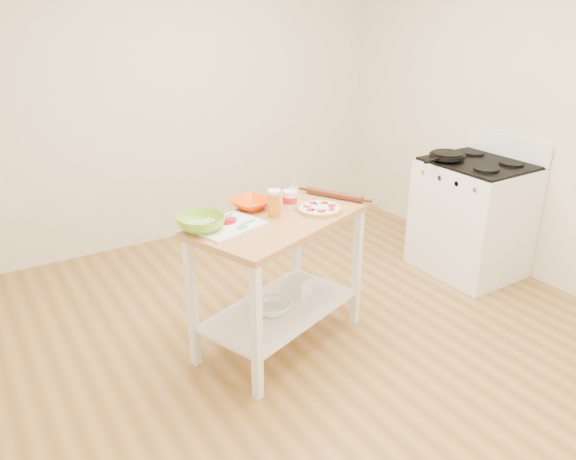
{
  "coord_description": "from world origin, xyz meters",
  "views": [
    {
      "loc": [
        -1.9,
        -2.58,
        2.15
      ],
      "look_at": [
        -0.24,
        0.1,
        0.83
      ],
      "focal_mm": 35.0,
      "sensor_mm": 36.0,
      "label": 1
    }
  ],
  "objects_px": {
    "prep_island": "(279,255)",
    "beer_pint": "(274,203)",
    "rolling_pin": "(335,195)",
    "pizza": "(320,209)",
    "green_bowl": "(201,223)",
    "gas_stove": "(472,217)",
    "skillet": "(447,156)",
    "cutting_board": "(226,225)",
    "knife": "(216,223)",
    "yogurt_tub": "(290,199)",
    "shelf_bin": "(300,285)",
    "spatula": "(245,224)",
    "shelf_glass_bowl": "(272,308)",
    "orange_bowl": "(251,204)"
  },
  "relations": [
    {
      "from": "orange_bowl",
      "to": "skillet",
      "type": "bearing_deg",
      "value": 1.56
    },
    {
      "from": "prep_island",
      "to": "shelf_bin",
      "type": "xyz_separation_m",
      "value": [
        0.22,
        0.1,
        -0.32
      ]
    },
    {
      "from": "pizza",
      "to": "green_bowl",
      "type": "bearing_deg",
      "value": 172.07
    },
    {
      "from": "prep_island",
      "to": "knife",
      "type": "distance_m",
      "value": 0.48
    },
    {
      "from": "beer_pint",
      "to": "shelf_glass_bowl",
      "type": "distance_m",
      "value": 0.69
    },
    {
      "from": "gas_stove",
      "to": "rolling_pin",
      "type": "relative_size",
      "value": 2.74
    },
    {
      "from": "spatula",
      "to": "pizza",
      "type": "bearing_deg",
      "value": -17.19
    },
    {
      "from": "rolling_pin",
      "to": "green_bowl",
      "type": "bearing_deg",
      "value": -177.68
    },
    {
      "from": "knife",
      "to": "yogurt_tub",
      "type": "xyz_separation_m",
      "value": [
        0.53,
        0.02,
        0.04
      ]
    },
    {
      "from": "knife",
      "to": "gas_stove",
      "type": "bearing_deg",
      "value": -26.3
    },
    {
      "from": "knife",
      "to": "rolling_pin",
      "type": "xyz_separation_m",
      "value": [
        0.88,
        0.02,
        0.01
      ]
    },
    {
      "from": "knife",
      "to": "rolling_pin",
      "type": "relative_size",
      "value": 0.6
    },
    {
      "from": "skillet",
      "to": "spatula",
      "type": "distance_m",
      "value": 2.0
    },
    {
      "from": "prep_island",
      "to": "spatula",
      "type": "bearing_deg",
      "value": -173.89
    },
    {
      "from": "orange_bowl",
      "to": "yogurt_tub",
      "type": "xyz_separation_m",
      "value": [
        0.22,
        -0.13,
        0.03
      ]
    },
    {
      "from": "prep_island",
      "to": "beer_pint",
      "type": "relative_size",
      "value": 7.49
    },
    {
      "from": "green_bowl",
      "to": "rolling_pin",
      "type": "xyz_separation_m",
      "value": [
        0.98,
        0.04,
        -0.02
      ]
    },
    {
      "from": "rolling_pin",
      "to": "spatula",
      "type": "bearing_deg",
      "value": -170.02
    },
    {
      "from": "prep_island",
      "to": "skillet",
      "type": "xyz_separation_m",
      "value": [
        1.73,
        0.28,
        0.33
      ]
    },
    {
      "from": "skillet",
      "to": "green_bowl",
      "type": "relative_size",
      "value": 1.59
    },
    {
      "from": "gas_stove",
      "to": "shelf_glass_bowl",
      "type": "relative_size",
      "value": 4.65
    },
    {
      "from": "pizza",
      "to": "rolling_pin",
      "type": "height_order",
      "value": "rolling_pin"
    },
    {
      "from": "yogurt_tub",
      "to": "shelf_bin",
      "type": "distance_m",
      "value": 0.64
    },
    {
      "from": "cutting_board",
      "to": "beer_pint",
      "type": "xyz_separation_m",
      "value": [
        0.33,
        -0.0,
        0.08
      ]
    },
    {
      "from": "spatula",
      "to": "cutting_board",
      "type": "bearing_deg",
      "value": 130.94
    },
    {
      "from": "prep_island",
      "to": "orange_bowl",
      "type": "height_order",
      "value": "orange_bowl"
    },
    {
      "from": "rolling_pin",
      "to": "beer_pint",
      "type": "bearing_deg",
      "value": -172.02
    },
    {
      "from": "skillet",
      "to": "cutting_board",
      "type": "distance_m",
      "value": 2.09
    },
    {
      "from": "knife",
      "to": "rolling_pin",
      "type": "distance_m",
      "value": 0.88
    },
    {
      "from": "cutting_board",
      "to": "orange_bowl",
      "type": "relative_size",
      "value": 1.87
    },
    {
      "from": "green_bowl",
      "to": "yogurt_tub",
      "type": "height_order",
      "value": "yogurt_tub"
    },
    {
      "from": "prep_island",
      "to": "cutting_board",
      "type": "relative_size",
      "value": 2.71
    },
    {
      "from": "orange_bowl",
      "to": "green_bowl",
      "type": "height_order",
      "value": "green_bowl"
    },
    {
      "from": "knife",
      "to": "cutting_board",
      "type": "bearing_deg",
      "value": -76.09
    },
    {
      "from": "prep_island",
      "to": "shelf_glass_bowl",
      "type": "distance_m",
      "value": 0.36
    },
    {
      "from": "gas_stove",
      "to": "rolling_pin",
      "type": "distance_m",
      "value": 1.49
    },
    {
      "from": "knife",
      "to": "green_bowl",
      "type": "distance_m",
      "value": 0.11
    },
    {
      "from": "gas_stove",
      "to": "beer_pint",
      "type": "xyz_separation_m",
      "value": [
        -1.93,
        -0.07,
        0.51
      ]
    },
    {
      "from": "knife",
      "to": "green_bowl",
      "type": "relative_size",
      "value": 0.88
    },
    {
      "from": "orange_bowl",
      "to": "beer_pint",
      "type": "bearing_deg",
      "value": -74.13
    },
    {
      "from": "gas_stove",
      "to": "shelf_bin",
      "type": "relative_size",
      "value": 8.89
    },
    {
      "from": "prep_island",
      "to": "gas_stove",
      "type": "bearing_deg",
      "value": 3.17
    },
    {
      "from": "cutting_board",
      "to": "spatula",
      "type": "distance_m",
      "value": 0.11
    },
    {
      "from": "prep_island",
      "to": "gas_stove",
      "type": "distance_m",
      "value": 1.93
    },
    {
      "from": "skillet",
      "to": "beer_pint",
      "type": "xyz_separation_m",
      "value": [
        -1.74,
        -0.25,
        0.01
      ]
    },
    {
      "from": "spatula",
      "to": "orange_bowl",
      "type": "distance_m",
      "value": 0.31
    },
    {
      "from": "gas_stove",
      "to": "cutting_board",
      "type": "distance_m",
      "value": 2.3
    },
    {
      "from": "green_bowl",
      "to": "shelf_glass_bowl",
      "type": "xyz_separation_m",
      "value": [
        0.41,
        -0.09,
        -0.65
      ]
    },
    {
      "from": "knife",
      "to": "shelf_glass_bowl",
      "type": "bearing_deg",
      "value": -46.35
    },
    {
      "from": "cutting_board",
      "to": "green_bowl",
      "type": "distance_m",
      "value": 0.15
    }
  ]
}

